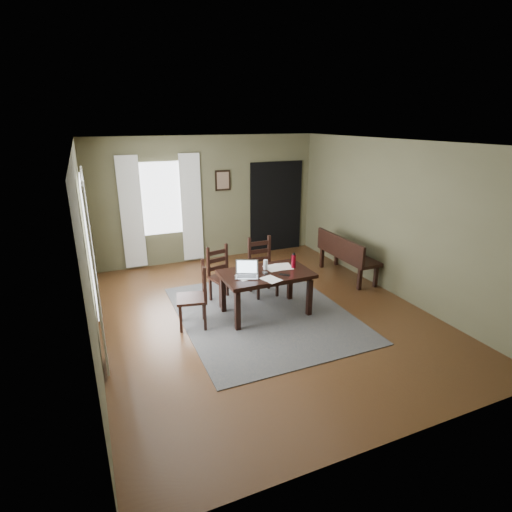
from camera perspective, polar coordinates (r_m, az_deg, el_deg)
name	(u,v)px	position (r m, az deg, el deg)	size (l,w,h in m)	color
ground	(263,314)	(6.59, 1.03, -8.25)	(5.00, 6.00, 0.01)	#492C16
room_shell	(264,205)	(5.98, 1.13, 7.34)	(5.02, 6.02, 2.71)	brown
rug	(263,313)	(6.59, 1.03, -8.16)	(2.60, 3.20, 0.01)	#434343
dining_table	(266,277)	(6.33, 1.44, -3.08)	(1.42, 0.86, 0.71)	black
chair_end	(195,296)	(6.07, -8.68, -5.71)	(0.52, 0.52, 1.01)	black
chair_back_left	(222,275)	(6.86, -4.87, -2.78)	(0.50, 0.51, 0.96)	black
chair_back_right	(263,267)	(7.12, 0.94, -1.62)	(0.45, 0.45, 1.02)	black
bench	(345,253)	(8.07, 12.61, 0.46)	(0.49, 1.52, 0.86)	black
laptop	(247,272)	(6.14, -1.32, -2.32)	(0.43, 0.39, 0.24)	#B7B7BC
computer_mouse	(265,273)	(6.24, 1.30, -2.40)	(0.05, 0.09, 0.03)	#3F3F42
tv_remote	(285,275)	(6.20, 4.11, -2.68)	(0.04, 0.16, 0.02)	black
drinking_glass	(266,265)	(6.40, 1.38, -1.24)	(0.07, 0.07, 0.16)	silver
water_bottle	(294,261)	(6.48, 5.39, -0.72)	(0.07, 0.07, 0.25)	maroon
paper_a	(244,277)	(6.11, -1.68, -3.04)	(0.21, 0.27, 0.00)	white
paper_c	(273,268)	(6.48, 2.43, -1.73)	(0.24, 0.31, 0.00)	white
paper_d	(284,266)	(6.56, 4.02, -1.49)	(0.24, 0.32, 0.00)	white
paper_e	(271,279)	(6.03, 2.17, -3.34)	(0.23, 0.29, 0.00)	white
window_left	(88,243)	(5.76, -22.82, 1.75)	(0.01, 1.30, 1.70)	white
window_back	(161,199)	(8.58, -13.38, 7.98)	(1.00, 0.01, 1.50)	white
curtain_left_near	(96,282)	(5.06, -21.91, -3.41)	(0.03, 0.48, 2.30)	silver
curtain_left_far	(91,244)	(6.62, -22.46, 1.63)	(0.03, 0.48, 2.30)	silver
curtain_back_left	(132,213)	(8.52, -17.34, 5.84)	(0.44, 0.03, 2.30)	silver
curtain_back_right	(192,208)	(8.72, -9.20, 6.74)	(0.44, 0.03, 2.30)	silver
framed_picture	(223,180)	(8.85, -4.77, 10.72)	(0.34, 0.03, 0.44)	black
doorway_back	(276,207)	(9.46, 2.88, 6.98)	(1.30, 0.03, 2.10)	black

